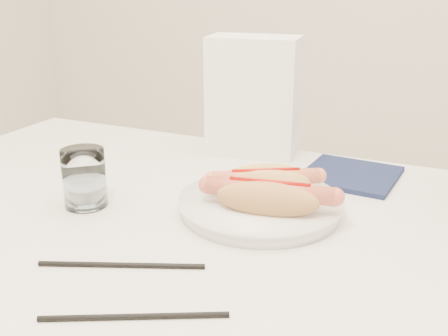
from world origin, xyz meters
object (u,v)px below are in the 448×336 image
at_px(hotdog_left, 265,182).
at_px(napkin_box, 253,96).
at_px(water_glass, 84,178).
at_px(plate, 260,207).
at_px(table, 198,265).
at_px(hotdog_right, 269,196).

xyz_separation_m(hotdog_left, napkin_box, (-0.12, 0.24, 0.07)).
bearing_deg(water_glass, napkin_box, 68.94).
xyz_separation_m(plate, water_glass, (-0.25, -0.09, 0.04)).
bearing_deg(hotdog_left, plate, -116.39).
bearing_deg(table, hotdog_right, 32.82).
distance_m(hotdog_right, water_glass, 0.28).
relative_size(plate, napkin_box, 1.04).
bearing_deg(plate, hotdog_right, -50.16).
xyz_separation_m(water_glass, napkin_box, (0.14, 0.35, 0.07)).
height_order(hotdog_left, water_glass, water_glass).
height_order(hotdog_right, water_glass, water_glass).
bearing_deg(hotdog_left, water_glass, 173.75).
relative_size(hotdog_right, napkin_box, 0.81).
xyz_separation_m(table, plate, (0.06, 0.08, 0.07)).
bearing_deg(table, plate, 53.71).
relative_size(hotdog_right, water_glass, 2.02).
relative_size(plate, water_glass, 2.61).
distance_m(hotdog_right, napkin_box, 0.33).
bearing_deg(napkin_box, water_glass, -118.69).
xyz_separation_m(plate, hotdog_left, (-0.00, 0.03, 0.03)).
distance_m(water_glass, napkin_box, 0.38).
xyz_separation_m(hotdog_right, napkin_box, (-0.14, 0.29, 0.07)).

